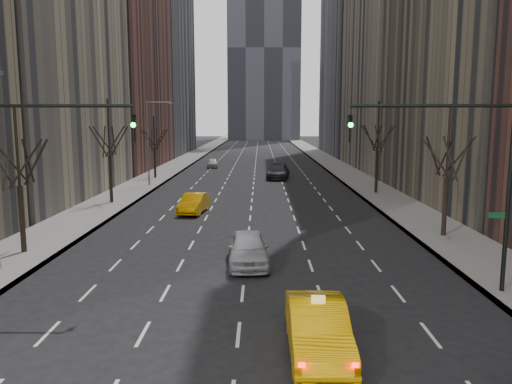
{
  "coord_description": "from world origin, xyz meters",
  "views": [
    {
      "loc": [
        0.73,
        -8.02,
        7.25
      ],
      "look_at": [
        0.52,
        17.38,
        3.5
      ],
      "focal_mm": 35.0,
      "sensor_mm": 36.0,
      "label": 1
    }
  ],
  "objects": [
    {
      "name": "sidewalk_left",
      "position": [
        -12.25,
        70.0,
        0.07
      ],
      "size": [
        4.5,
        320.0,
        0.15
      ],
      "primitive_type": "cube",
      "color": "slate",
      "rests_on": "ground"
    },
    {
      "name": "sidewalk_right",
      "position": [
        12.25,
        70.0,
        0.07
      ],
      "size": [
        4.5,
        320.0,
        0.15
      ],
      "primitive_type": "cube",
      "color": "slate",
      "rests_on": "ground"
    },
    {
      "name": "bld_left_far",
      "position": [
        -21.5,
        66.0,
        22.0
      ],
      "size": [
        14.0,
        28.0,
        44.0
      ],
      "primitive_type": "cube",
      "color": "brown",
      "rests_on": "ground"
    },
    {
      "name": "bld_left_deep",
      "position": [
        -21.5,
        96.0,
        30.0
      ],
      "size": [
        14.0,
        30.0,
        60.0
      ],
      "primitive_type": "cube",
      "color": "slate",
      "rests_on": "ground"
    },
    {
      "name": "bld_right_deep",
      "position": [
        21.5,
        95.0,
        29.0
      ],
      "size": [
        14.0,
        30.0,
        58.0
      ],
      "primitive_type": "cube",
      "color": "slate",
      "rests_on": "ground"
    },
    {
      "name": "tree_lw_b",
      "position": [
        -12.0,
        18.0,
        3.72
      ],
      "size": [
        3.36,
        3.5,
        7.82
      ],
      "color": "black",
      "rests_on": "ground"
    },
    {
      "name": "tree_lw_c",
      "position": [
        -12.0,
        34.0,
        4.04
      ],
      "size": [
        3.36,
        3.5,
        8.74
      ],
      "color": "black",
      "rests_on": "ground"
    },
    {
      "name": "tree_lw_d",
      "position": [
        -12.0,
        52.0,
        3.56
      ],
      "size": [
        3.36,
        3.5,
        7.36
      ],
      "color": "black",
      "rests_on": "ground"
    },
    {
      "name": "tree_rw_b",
      "position": [
        12.0,
        22.0,
        3.72
      ],
      "size": [
        3.36,
        3.5,
        7.82
      ],
      "color": "black",
      "rests_on": "ground"
    },
    {
      "name": "tree_rw_c",
      "position": [
        12.0,
        40.0,
        4.04
      ],
      "size": [
        3.36,
        3.5,
        8.74
      ],
      "color": "black",
      "rests_on": "ground"
    },
    {
      "name": "traffic_mast_left",
      "position": [
        -9.11,
        12.0,
        5.49
      ],
      "size": [
        6.69,
        0.39,
        8.0
      ],
      "color": "black",
      "rests_on": "ground"
    },
    {
      "name": "traffic_mast_right",
      "position": [
        9.11,
        12.0,
        5.49
      ],
      "size": [
        6.69,
        0.39,
        8.0
      ],
      "color": "black",
      "rests_on": "ground"
    },
    {
      "name": "streetlight_far",
      "position": [
        -10.84,
        45.0,
        5.62
      ],
      "size": [
        2.83,
        0.22,
        9.0
      ],
      "color": "slate",
      "rests_on": "ground"
    },
    {
      "name": "taxi_sedan",
      "position": [
        2.51,
        6.59,
        0.83
      ],
      "size": [
        1.77,
        5.05,
        1.66
      ],
      "primitive_type": "imported",
      "rotation": [
        0.0,
        0.0,
        0.0
      ],
      "color": "#FFB505",
      "rests_on": "ground"
    },
    {
      "name": "silver_sedan_ahead",
      "position": [
        0.13,
        16.16,
        0.83
      ],
      "size": [
        2.27,
        5.01,
        1.67
      ],
      "primitive_type": "imported",
      "rotation": [
        0.0,
        0.0,
        0.06
      ],
      "color": "#A6A8AE",
      "rests_on": "ground"
    },
    {
      "name": "far_taxi",
      "position": [
        -4.4,
        29.97,
        0.75
      ],
      "size": [
        2.09,
        4.72,
        1.5
      ],
      "primitive_type": "imported",
      "rotation": [
        0.0,
        0.0,
        -0.11
      ],
      "color": "#F29D05",
      "rests_on": "ground"
    },
    {
      "name": "far_suv_grey",
      "position": [
        2.93,
        52.18,
        0.88
      ],
      "size": [
        3.22,
        6.34,
        1.76
      ],
      "primitive_type": "imported",
      "rotation": [
        0.0,
        0.0,
        -0.13
      ],
      "color": "#2A2A2E",
      "rests_on": "ground"
    },
    {
      "name": "far_car_white",
      "position": [
        -6.39,
        66.21,
        0.67
      ],
      "size": [
        1.88,
        4.05,
        1.34
      ],
      "primitive_type": "imported",
      "rotation": [
        0.0,
        0.0,
        0.08
      ],
      "color": "#B9B9B9",
      "rests_on": "ground"
    }
  ]
}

